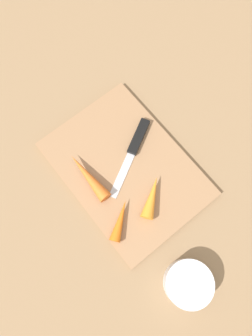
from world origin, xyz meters
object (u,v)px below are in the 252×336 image
Objects in this scene: carrot_medium at (151,198)px; small_bowl at (188,283)px; carrot_shortest at (120,220)px; cutting_board at (126,169)px; knife at (136,142)px; carrot_longest at (88,177)px.

small_bowl is at bearing -142.56° from carrot_medium.
carrot_shortest is 0.93× the size of small_bowl.
small_bowl is (-0.18, 0.05, -0.00)m from carrot_medium.
cutting_board is 0.07m from knife.
carrot_medium is at bearing 178.32° from cutting_board.
cutting_board is at bearing -113.35° from carrot_longest.
carrot_medium reaches higher than knife.
carrot_longest is at bearing 4.46° from small_bowl.
carrot_longest is at bearing -28.45° from knife.
knife is at bearing -60.05° from cutting_board.
cutting_board is 1.94× the size of knife.
cutting_board is 3.72× the size of small_bowl.
cutting_board is 0.09m from carrot_longest.
knife reaches higher than cutting_board.
carrot_longest is (0.12, 0.08, 0.00)m from carrot_medium.
carrot_shortest is 0.19m from small_bowl.
carrot_medium is at bearing -38.82° from carrot_shortest.
cutting_board is 2.85× the size of carrot_longest.
small_bowl reaches higher than carrot_longest.
carrot_medium is (-0.12, 0.06, 0.01)m from knife.
cutting_board is 0.28m from small_bowl.
carrot_medium reaches higher than carrot_shortest.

